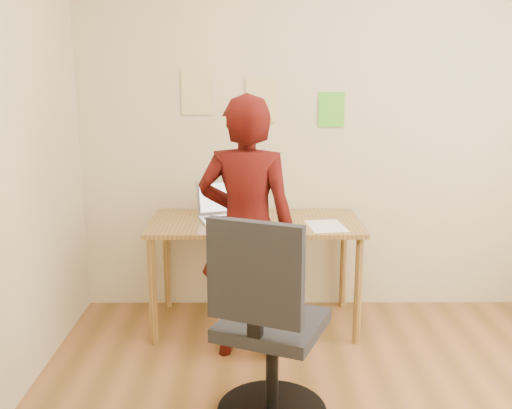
{
  "coord_description": "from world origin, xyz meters",
  "views": [
    {
      "loc": [
        -0.51,
        -2.31,
        1.7
      ],
      "look_at": [
        -0.49,
        0.95,
        0.95
      ],
      "focal_mm": 40.0,
      "sensor_mm": 36.0,
      "label": 1
    }
  ],
  "objects_px": {
    "desk": "(255,233)",
    "laptop": "(225,211)",
    "person": "(247,230)",
    "office_chair": "(267,337)",
    "phone": "(282,228)"
  },
  "relations": [
    {
      "from": "desk",
      "to": "laptop",
      "type": "bearing_deg",
      "value": 163.88
    },
    {
      "from": "desk",
      "to": "laptop",
      "type": "distance_m",
      "value": 0.26
    },
    {
      "from": "laptop",
      "to": "phone",
      "type": "xyz_separation_m",
      "value": [
        0.38,
        -0.25,
        -0.05
      ]
    },
    {
      "from": "desk",
      "to": "laptop",
      "type": "relative_size",
      "value": 3.37
    },
    {
      "from": "desk",
      "to": "phone",
      "type": "height_order",
      "value": "phone"
    },
    {
      "from": "laptop",
      "to": "office_chair",
      "type": "distance_m",
      "value": 1.29
    },
    {
      "from": "desk",
      "to": "phone",
      "type": "distance_m",
      "value": 0.27
    },
    {
      "from": "laptop",
      "to": "office_chair",
      "type": "xyz_separation_m",
      "value": [
        0.26,
        -1.21,
        -0.33
      ]
    },
    {
      "from": "person",
      "to": "phone",
      "type": "bearing_deg",
      "value": -123.27
    },
    {
      "from": "desk",
      "to": "office_chair",
      "type": "bearing_deg",
      "value": -87.33
    },
    {
      "from": "laptop",
      "to": "phone",
      "type": "distance_m",
      "value": 0.46
    },
    {
      "from": "laptop",
      "to": "person",
      "type": "relative_size",
      "value": 0.26
    },
    {
      "from": "office_chair",
      "to": "phone",
      "type": "bearing_deg",
      "value": 105.66
    },
    {
      "from": "laptop",
      "to": "person",
      "type": "height_order",
      "value": "person"
    },
    {
      "from": "laptop",
      "to": "person",
      "type": "xyz_separation_m",
      "value": [
        0.16,
        -0.5,
        0.01
      ]
    }
  ]
}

